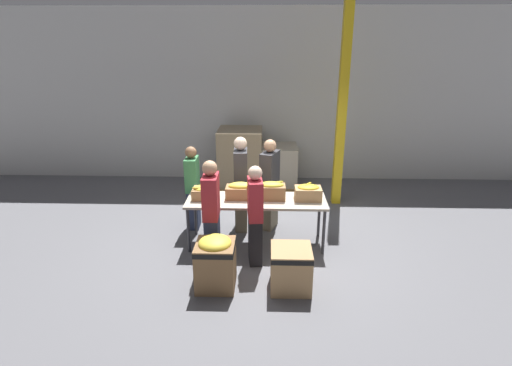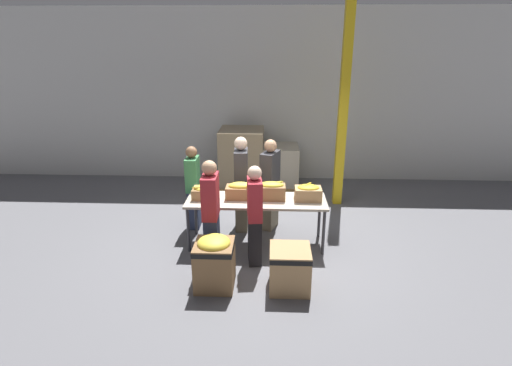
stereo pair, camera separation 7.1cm
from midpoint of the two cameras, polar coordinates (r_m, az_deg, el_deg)
ground_plane at (r=6.86m, az=0.34°, el=-8.59°), size 30.00×30.00×0.00m
wall_back at (r=9.66m, az=1.16°, el=12.17°), size 16.00×0.08×4.00m
sorting_table at (r=6.54m, az=0.36°, el=-2.86°), size 2.28×0.75×0.80m
banana_box_0 at (r=6.59m, az=-7.01°, el=-1.21°), size 0.40×0.32×0.23m
banana_box_1 at (r=6.54m, az=-1.90°, el=-1.05°), size 0.48×0.29×0.28m
banana_box_2 at (r=6.50m, az=2.51°, el=-1.05°), size 0.46×0.28×0.30m
banana_box_3 at (r=6.52m, az=7.77°, el=-1.33°), size 0.43×0.30×0.27m
volunteer_0 at (r=7.11m, az=2.30°, el=-0.31°), size 0.37×0.49×1.65m
volunteer_1 at (r=5.97m, az=-6.10°, el=-4.44°), size 0.23×0.45×1.65m
volunteer_2 at (r=7.24m, az=-8.67°, el=-0.70°), size 0.21×0.41×1.52m
volunteer_3 at (r=5.98m, az=0.12°, el=-4.73°), size 0.25×0.44×1.55m
volunteer_4 at (r=7.05m, az=-1.83°, el=-0.23°), size 0.25×0.47×1.71m
donation_bin_0 at (r=5.59m, az=-5.59°, el=-10.91°), size 0.53×0.53×0.76m
donation_bin_1 at (r=5.59m, az=5.22°, el=-11.85°), size 0.55×0.55×0.60m
support_pillar at (r=8.16m, az=12.60°, el=10.37°), size 0.18×0.18×4.00m
pallet_stack_0 at (r=9.17m, az=-1.82°, el=3.36°), size 1.07×1.07×1.39m
pallet_stack_1 at (r=9.23m, az=3.47°, el=2.21°), size 0.96×0.96×1.01m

